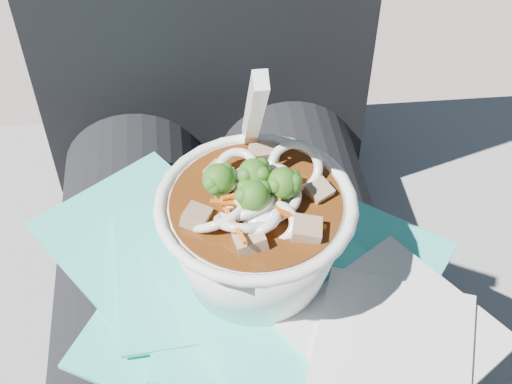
{
  "coord_description": "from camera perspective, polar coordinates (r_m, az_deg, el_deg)",
  "views": [
    {
      "loc": [
        -0.02,
        -0.35,
        1.05
      ],
      "look_at": [
        0.02,
        0.0,
        0.68
      ],
      "focal_mm": 50.0,
      "sensor_mm": 36.0,
      "label": 1
    }
  ],
  "objects": [
    {
      "name": "lap",
      "position": [
        0.65,
        -1.98,
        -11.46
      ],
      "size": [
        0.32,
        0.48,
        0.15
      ],
      "color": "black",
      "rests_on": "stone_ledge"
    },
    {
      "name": "napkins",
      "position": [
        0.55,
        11.03,
        -11.22
      ],
      "size": [
        0.18,
        0.18,
        0.01
      ],
      "color": "silver",
      "rests_on": "plastic_bag"
    },
    {
      "name": "udon_bowl",
      "position": [
        0.54,
        -0.0,
        -2.86
      ],
      "size": [
        0.16,
        0.16,
        0.2
      ],
      "color": "white",
      "rests_on": "plastic_bag"
    },
    {
      "name": "plastic_bag",
      "position": [
        0.58,
        -1.23,
        -7.82
      ],
      "size": [
        0.37,
        0.31,
        0.01
      ],
      "color": "#30C9B6",
      "rests_on": "lap"
    },
    {
      "name": "stone_ledge",
      "position": [
        0.97,
        -2.43,
        -13.09
      ],
      "size": [
        1.01,
        0.53,
        0.42
      ],
      "primitive_type": "cube",
      "rotation": [
        0.0,
        0.0,
        -0.03
      ],
      "color": "slate",
      "rests_on": "ground"
    },
    {
      "name": "person_body",
      "position": [
        0.68,
        -2.81,
        -3.48
      ],
      "size": [
        0.34,
        0.94,
        0.98
      ],
      "color": "black",
      "rests_on": "ground"
    }
  ]
}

